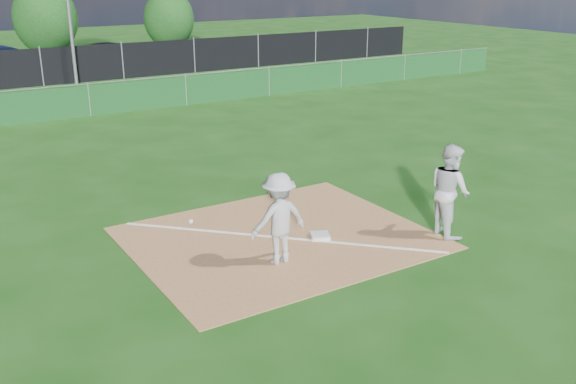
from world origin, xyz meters
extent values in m
plane|color=#123F0D|center=(0.00, 10.00, 0.00)|extent=(90.00, 90.00, 0.00)
cube|color=#97673C|center=(0.00, 1.00, 0.01)|extent=(6.00, 5.00, 0.02)
cube|color=white|center=(0.00, 1.00, 0.03)|extent=(5.01, 5.01, 0.01)
cube|color=#113E18|center=(0.00, 15.00, 0.60)|extent=(44.00, 0.05, 1.20)
cube|color=black|center=(0.00, 23.00, 0.90)|extent=(46.00, 0.04, 1.80)
cube|color=black|center=(0.00, 28.00, 0.01)|extent=(46.00, 9.00, 0.01)
cylinder|color=slate|center=(1.50, 22.70, 4.00)|extent=(0.16, 0.16, 8.00)
cube|color=silver|center=(0.73, 0.54, 0.06)|extent=(0.51, 0.51, 0.08)
imported|color=#B9B9BC|center=(-0.61, 0.01, 0.92)|extent=(1.17, 0.69, 1.79)
sphere|color=white|center=(-2.34, 0.15, 1.17)|extent=(0.08, 0.08, 0.08)
imported|color=silver|center=(3.17, -0.70, 1.00)|extent=(0.95, 1.11, 1.99)
imported|color=black|center=(-0.85, 28.19, 0.77)|extent=(4.81, 2.44, 1.51)
imported|color=black|center=(4.97, 27.73, 0.69)|extent=(5.05, 3.24, 1.36)
cylinder|color=#382316|center=(2.73, 33.80, 0.66)|extent=(0.24, 0.24, 1.32)
ellipsoid|color=#134112|center=(2.73, 33.80, 2.41)|extent=(3.95, 3.95, 4.54)
cylinder|color=#382316|center=(10.83, 33.37, 0.57)|extent=(0.24, 0.24, 1.15)
ellipsoid|color=#134112|center=(10.83, 33.37, 2.11)|extent=(3.45, 3.45, 3.96)
camera|label=1|loc=(-6.48, -9.67, 5.40)|focal=40.00mm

